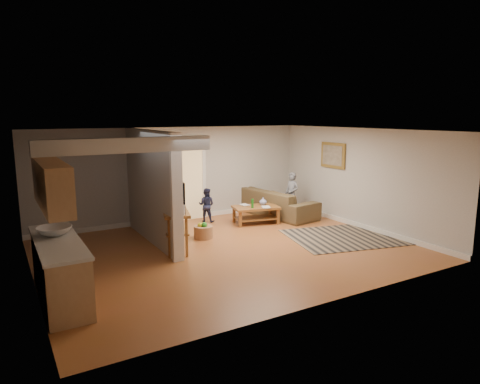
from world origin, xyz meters
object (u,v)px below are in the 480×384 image
Objects in this scene: sofa at (276,215)px; child at (291,216)px; tv_console at (176,213)px; speaker_left at (168,222)px; toddler at (207,222)px; coffee_table at (256,210)px; toy_basket at (203,231)px; speaker_right at (159,216)px.

child is (0.32, -0.30, 0.00)m from sofa.
tv_console reaches higher than speaker_left.
child is 1.36× the size of toddler.
coffee_table reaches higher than child.
coffee_table is at bearing -172.96° from toddler.
sofa is 1.96× the size of coffee_table.
tv_console is at bearing 103.46° from sofa.
coffee_table is at bearing 5.19° from speaker_left.
speaker_left is at bearing 103.26° from tv_console.
toy_basket is 3.19m from child.
sofa is at bearing -6.80° from speaker_right.
sofa is at bearing 20.81° from toy_basket.
coffee_table is 2.71m from speaker_right.
speaker_left is (-3.58, -0.94, 0.47)m from sofa.
toddler is at bearing 34.45° from speaker_left.
child is 2.44m from toddler.
speaker_left is 2.12× the size of toy_basket.
toddler is at bearing 65.05° from tv_console.
toy_basket is (-2.78, -1.05, 0.16)m from sofa.
speaker_right reaches higher than child.
sofa is 3.76m from speaker_right.
toddler is (1.64, 0.89, -0.54)m from speaker_right.
child is (3.10, 0.76, -0.16)m from toy_basket.
toddler is (-1.06, 0.80, -0.36)m from coffee_table.
toddler reaches higher than sofa.
speaker_left is 1.03× the size of toddler.
toy_basket is at bearing -162.93° from coffee_table.
child is at bearing 13.74° from toy_basket.
speaker_left reaches higher than sofa.
sofa is 2.78× the size of toddler.
speaker_left is (-2.60, -0.43, 0.11)m from coffee_table.
tv_console is 0.93m from speaker_right.
toddler is (1.54, 1.23, -0.47)m from speaker_left.
speaker_right is at bearing 90.26° from sofa.
speaker_left reaches higher than coffee_table.
child is (3.91, 0.64, -0.47)m from speaker_left.
tv_console is (-2.64, -0.98, 0.43)m from coffee_table.
child reaches higher than toy_basket.
speaker_left is 0.87× the size of speaker_right.
toddler is (0.73, 1.35, -0.16)m from toy_basket.
speaker_left is 0.87m from toy_basket.
tv_console is 1.35× the size of speaker_right.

